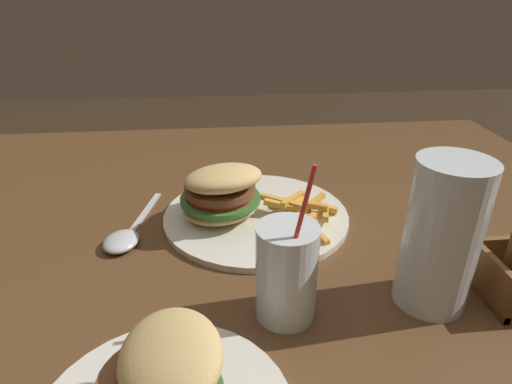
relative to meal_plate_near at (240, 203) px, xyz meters
name	(u,v)px	position (x,y,z in m)	size (l,w,h in m)	color
dining_table	(240,316)	(0.01, 0.06, -0.18)	(1.35, 1.08, 0.78)	brown
meal_plate_near	(240,203)	(0.00, 0.00, 0.00)	(0.30, 0.30, 0.11)	silver
beer_glass	(441,238)	(-0.22, 0.21, 0.06)	(0.08, 0.08, 0.18)	silver
juice_glass	(286,275)	(-0.04, 0.22, 0.02)	(0.07, 0.07, 0.20)	silver
spoon	(123,238)	(0.18, 0.05, -0.02)	(0.07, 0.20, 0.02)	silver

